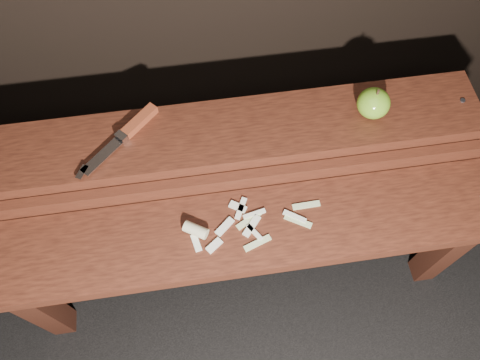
{
  "coord_description": "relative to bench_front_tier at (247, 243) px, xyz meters",
  "views": [
    {
      "loc": [
        -0.07,
        -0.44,
        1.41
      ],
      "look_at": [
        0.0,
        0.06,
        0.45
      ],
      "focal_mm": 35.0,
      "sensor_mm": 36.0,
      "label": 1
    }
  ],
  "objects": [
    {
      "name": "ground",
      "position": [
        0.0,
        0.06,
        -0.35
      ],
      "size": [
        60.0,
        60.0,
        0.0
      ],
      "primitive_type": "plane",
      "color": "black"
    },
    {
      "name": "bench_front_tier",
      "position": [
        0.0,
        0.0,
        0.0
      ],
      "size": [
        1.2,
        0.2,
        0.42
      ],
      "color": "black",
      "rests_on": "ground"
    },
    {
      "name": "bench_rear_tier",
      "position": [
        0.0,
        0.23,
        0.06
      ],
      "size": [
        1.2,
        0.21,
        0.5
      ],
      "color": "black",
      "rests_on": "ground"
    },
    {
      "name": "apple",
      "position": [
        0.33,
        0.23,
        0.18
      ],
      "size": [
        0.08,
        0.08,
        0.08
      ],
      "color": "#66961F",
      "rests_on": "bench_rear_tier"
    },
    {
      "name": "knife",
      "position": [
        -0.24,
        0.26,
        0.16
      ],
      "size": [
        0.19,
        0.18,
        0.02
      ],
      "color": "brown",
      "rests_on": "bench_rear_tier"
    },
    {
      "name": "apple_scraps",
      "position": [
        -0.04,
        0.02,
        0.07
      ],
      "size": [
        0.32,
        0.13,
        0.03
      ],
      "color": "beige",
      "rests_on": "bench_front_tier"
    }
  ]
}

